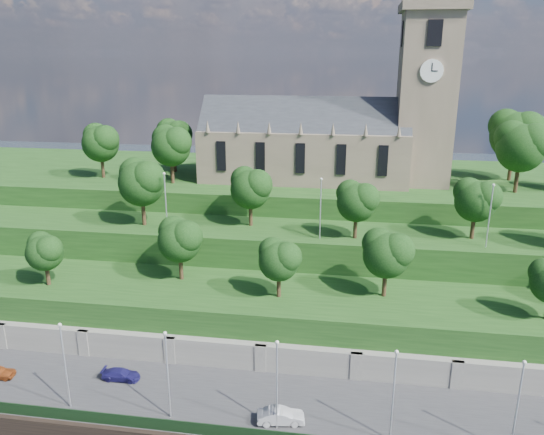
# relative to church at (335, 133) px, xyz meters

# --- Properties ---
(promenade) EXTENTS (160.00, 12.00, 2.00)m
(promenade) POSITION_rel_church_xyz_m (-0.79, -39.98, -21.52)
(promenade) COLOR #2D2D30
(promenade) RESTS_ON ground
(retaining_wall) EXTENTS (160.00, 2.10, 5.00)m
(retaining_wall) POSITION_rel_church_xyz_m (-0.79, -34.01, -20.02)
(retaining_wall) COLOR slate
(retaining_wall) RESTS_ON ground
(embankment_lower) EXTENTS (160.00, 12.00, 8.00)m
(embankment_lower) POSITION_rel_church_xyz_m (-0.79, -27.98, -18.52)
(embankment_lower) COLOR #193D14
(embankment_lower) RESTS_ON ground
(embankment_upper) EXTENTS (160.00, 10.00, 12.00)m
(embankment_upper) POSITION_rel_church_xyz_m (-0.79, -16.98, -16.52)
(embankment_upper) COLOR #193D14
(embankment_upper) RESTS_ON ground
(hilltop) EXTENTS (160.00, 32.00, 15.00)m
(hilltop) POSITION_rel_church_xyz_m (-0.79, 4.02, -15.02)
(hilltop) COLOR #193D14
(hilltop) RESTS_ON ground
(church) EXTENTS (38.60, 12.35, 27.60)m
(church) POSITION_rel_church_xyz_m (0.00, 0.00, 0.00)
(church) COLOR brown
(church) RESTS_ON hilltop
(trees_lower) EXTENTS (69.44, 8.92, 8.25)m
(trees_lower) POSITION_rel_church_xyz_m (3.98, -27.49, -9.44)
(trees_lower) COLOR #302012
(trees_lower) RESTS_ON embankment_lower
(trees_upper) EXTENTS (61.91, 8.59, 9.15)m
(trees_upper) POSITION_rel_church_xyz_m (2.02, -17.83, -4.85)
(trees_upper) COLOR #302012
(trees_upper) RESTS_ON embankment_upper
(trees_hilltop) EXTENTS (78.59, 16.74, 11.15)m
(trees_hilltop) POSITION_rel_church_xyz_m (4.85, -1.05, -0.91)
(trees_hilltop) COLOR #302012
(trees_hilltop) RESTS_ON hilltop
(lamp_posts_promenade) EXTENTS (60.36, 0.36, 8.90)m
(lamp_posts_promenade) POSITION_rel_church_xyz_m (-2.79, -43.48, -15.45)
(lamp_posts_promenade) COLOR #B2B2B7
(lamp_posts_promenade) RESTS_ON promenade
(lamp_posts_upper) EXTENTS (40.36, 0.36, 7.87)m
(lamp_posts_upper) POSITION_rel_church_xyz_m (-0.79, -19.98, -5.98)
(lamp_posts_upper) COLOR #B2B2B7
(lamp_posts_upper) RESTS_ON embankment_upper
(car_middle) EXTENTS (4.51, 2.20, 1.42)m
(car_middle) POSITION_rel_church_xyz_m (-2.53, -42.76, -19.81)
(car_middle) COLOR #A6A5AA
(car_middle) RESTS_ON promenade
(car_right) EXTENTS (3.98, 1.71, 1.14)m
(car_right) POSITION_rel_church_xyz_m (-19.81, -38.58, -19.95)
(car_right) COLOR #1A1650
(car_right) RESTS_ON promenade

